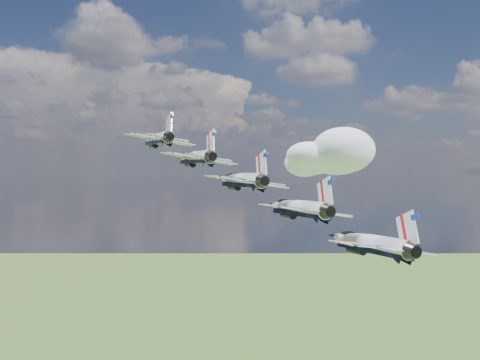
{
  "coord_description": "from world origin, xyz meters",
  "views": [
    {
      "loc": [
        -22.73,
        -73.84,
        153.63
      ],
      "look_at": [
        -20.84,
        6.35,
        152.35
      ],
      "focal_mm": 40.0,
      "sensor_mm": 36.0,
      "label": 1
    }
  ],
  "objects_px": {
    "jet_1": "(195,158)",
    "jet_4": "(367,242)",
    "jet_3": "(296,208)",
    "jet_2": "(240,180)",
    "jet_0": "(157,139)"
  },
  "relations": [
    {
      "from": "jet_1",
      "to": "jet_4",
      "type": "height_order",
      "value": "jet_1"
    },
    {
      "from": "jet_3",
      "to": "jet_0",
      "type": "bearing_deg",
      "value": 107.49
    },
    {
      "from": "jet_0",
      "to": "jet_1",
      "type": "height_order",
      "value": "jet_0"
    },
    {
      "from": "jet_4",
      "to": "jet_0",
      "type": "bearing_deg",
      "value": 107.49
    },
    {
      "from": "jet_1",
      "to": "jet_2",
      "type": "height_order",
      "value": "jet_1"
    },
    {
      "from": "jet_2",
      "to": "jet_3",
      "type": "distance_m",
      "value": 11.88
    },
    {
      "from": "jet_0",
      "to": "jet_3",
      "type": "xyz_separation_m",
      "value": [
        22.02,
        -25.9,
        -10.72
      ]
    },
    {
      "from": "jet_1",
      "to": "jet_3",
      "type": "relative_size",
      "value": 1.0
    },
    {
      "from": "jet_1",
      "to": "jet_3",
      "type": "distance_m",
      "value": 23.76
    },
    {
      "from": "jet_1",
      "to": "jet_4",
      "type": "xyz_separation_m",
      "value": [
        22.02,
        -25.9,
        -10.72
      ]
    },
    {
      "from": "jet_0",
      "to": "jet_4",
      "type": "bearing_deg",
      "value": -72.51
    },
    {
      "from": "jet_0",
      "to": "jet_2",
      "type": "xyz_separation_m",
      "value": [
        14.68,
        -17.27,
        -7.15
      ]
    },
    {
      "from": "jet_0",
      "to": "jet_1",
      "type": "distance_m",
      "value": 11.88
    },
    {
      "from": "jet_0",
      "to": "jet_4",
      "type": "distance_m",
      "value": 47.52
    },
    {
      "from": "jet_3",
      "to": "jet_4",
      "type": "bearing_deg",
      "value": -72.51
    }
  ]
}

